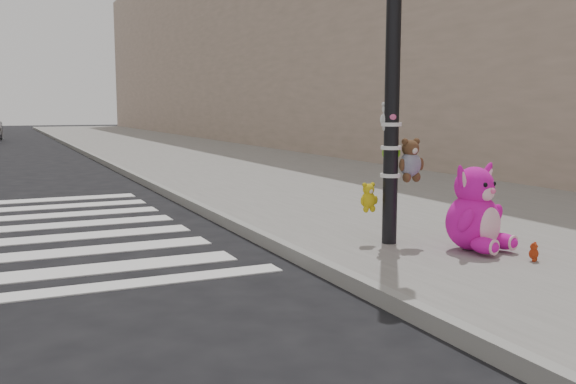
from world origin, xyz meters
name	(u,v)px	position (x,y,z in m)	size (l,w,h in m)	color
ground	(215,346)	(0.00, 0.00, 0.00)	(120.00, 120.00, 0.00)	black
sidewalk_near	(283,172)	(5.00, 10.00, 0.07)	(7.00, 80.00, 0.14)	slate
curb_edge	(139,179)	(1.55, 10.00, 0.07)	(0.12, 80.00, 0.15)	gray
bld_near	(306,24)	(10.50, 20.00, 5.00)	(5.00, 60.00, 10.00)	tan
signal_pole	(395,92)	(2.64, 1.80, 1.79)	(0.69, 0.48, 4.00)	black
pink_bunny	(476,214)	(3.21, 1.12, 0.52)	(0.71, 0.79, 0.93)	#DE12AA
red_teddy	(534,252)	(3.40, 0.50, 0.23)	(0.13, 0.09, 0.19)	#AA3011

